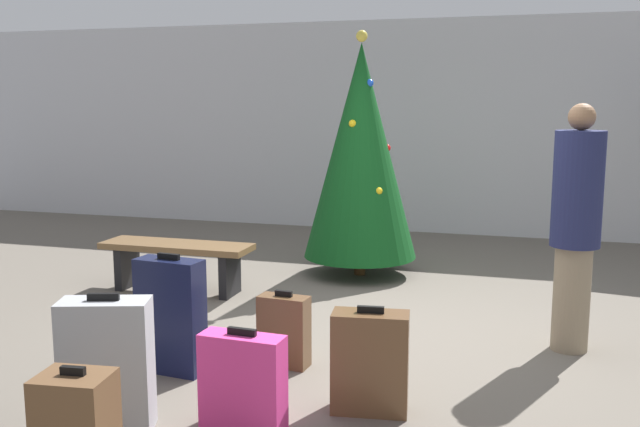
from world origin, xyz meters
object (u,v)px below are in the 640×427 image
(traveller_0, at_px, (576,223))
(suitcase_3, at_px, (243,382))
(holiday_tree, at_px, (361,152))
(suitcase_1, at_px, (171,316))
(waiting_bench, at_px, (177,255))
(suitcase_0, at_px, (370,362))
(suitcase_2, at_px, (107,366))
(suitcase_6, at_px, (284,331))

(traveller_0, relative_size, suitcase_3, 3.09)
(holiday_tree, xyz_separation_m, suitcase_1, (-0.60, -3.05, -0.92))
(traveller_0, bearing_deg, holiday_tree, 138.45)
(holiday_tree, distance_m, waiting_bench, 2.17)
(suitcase_0, height_order, suitcase_3, suitcase_0)
(suitcase_3, bearing_deg, waiting_bench, 124.68)
(suitcase_1, bearing_deg, waiting_bench, 116.81)
(suitcase_1, relative_size, suitcase_2, 1.04)
(suitcase_2, height_order, suitcase_6, suitcase_2)
(suitcase_1, xyz_separation_m, suitcase_3, (0.80, -0.65, -0.12))
(waiting_bench, bearing_deg, suitcase_6, -43.26)
(suitcase_2, bearing_deg, suitcase_6, 62.73)
(suitcase_1, distance_m, suitcase_6, 0.79)
(suitcase_2, distance_m, suitcase_3, 0.77)
(suitcase_0, bearing_deg, suitcase_1, 170.83)
(holiday_tree, height_order, suitcase_3, holiday_tree)
(waiting_bench, bearing_deg, traveller_0, -10.10)
(suitcase_0, relative_size, suitcase_1, 0.79)
(waiting_bench, distance_m, suitcase_1, 2.10)
(suitcase_6, bearing_deg, suitcase_2, -117.27)
(traveller_0, xyz_separation_m, suitcase_2, (-2.56, -2.13, -0.59))
(suitcase_2, xyz_separation_m, suitcase_6, (0.62, 1.21, -0.13))
(suitcase_0, height_order, suitcase_2, suitcase_2)
(holiday_tree, xyz_separation_m, waiting_bench, (-1.55, -1.17, -0.96))
(waiting_bench, relative_size, suitcase_0, 2.27)
(suitcase_3, bearing_deg, suitcase_0, 33.28)
(waiting_bench, bearing_deg, suitcase_1, -63.19)
(waiting_bench, height_order, suitcase_0, suitcase_0)
(suitcase_3, bearing_deg, suitcase_6, 95.78)
(suitcase_3, relative_size, suitcase_6, 1.09)
(suitcase_1, bearing_deg, suitcase_2, -84.80)
(traveller_0, relative_size, suitcase_2, 2.29)
(traveller_0, bearing_deg, suitcase_6, -154.75)
(traveller_0, relative_size, suitcase_1, 2.20)
(holiday_tree, relative_size, suitcase_2, 3.21)
(suitcase_1, relative_size, suitcase_3, 1.40)
(suitcase_0, bearing_deg, holiday_tree, 104.40)
(holiday_tree, bearing_deg, suitcase_6, -87.84)
(suitcase_0, bearing_deg, suitcase_2, -154.38)
(suitcase_0, height_order, suitcase_6, suitcase_0)
(waiting_bench, height_order, traveller_0, traveller_0)
(suitcase_2, bearing_deg, suitcase_0, 25.62)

